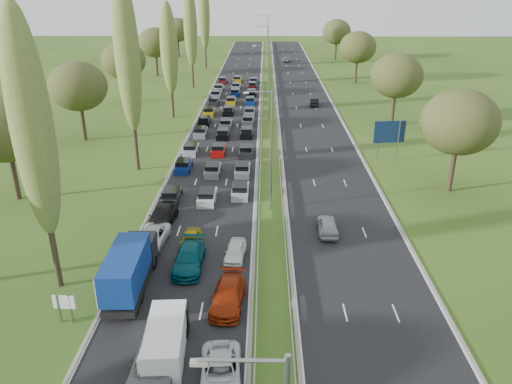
{
  "coord_description": "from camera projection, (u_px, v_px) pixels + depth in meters",
  "views": [
    {
      "loc": [
        3.83,
        -2.58,
        21.26
      ],
      "look_at": [
        3.0,
        43.73,
        1.5
      ],
      "focal_mm": 35.0,
      "sensor_mm": 36.0,
      "label": 1
    }
  ],
  "objects": [
    {
      "name": "blue_lorry",
      "position": [
        130.0,
        268.0,
        36.41
      ],
      "size": [
        2.36,
        8.51,
        3.59
      ],
      "rotation": [
        0.0,
        0.0,
        0.02
      ],
      "color": "black",
      "rests_on": "near_carriageway"
    },
    {
      "name": "near_car_12",
      "position": [
        235.0,
        251.0,
        41.0
      ],
      "size": [
        1.9,
        4.03,
        1.33
      ],
      "primitive_type": "imported",
      "rotation": [
        0.0,
        0.0,
        -0.09
      ],
      "color": "white",
      "rests_on": "near_carriageway"
    },
    {
      "name": "far_carriageway",
      "position": [
        308.0,
        113.0,
        86.46
      ],
      "size": [
        10.5,
        215.0,
        0.04
      ],
      "primitive_type": "cube",
      "color": "black",
      "rests_on": "ground"
    },
    {
      "name": "far_car_0",
      "position": [
        328.0,
        225.0,
        45.18
      ],
      "size": [
        1.84,
        4.36,
        1.47
      ],
      "primitive_type": "imported",
      "rotation": [
        0.0,
        0.0,
        3.12
      ],
      "color": "#A5A8AF",
      "rests_on": "far_carriageway"
    },
    {
      "name": "near_car_7",
      "position": [
        189.0,
        258.0,
        39.68
      ],
      "size": [
        2.29,
        5.55,
        1.61
      ],
      "primitive_type": "imported",
      "rotation": [
        0.0,
        0.0,
        -0.01
      ],
      "color": "#054553",
      "rests_on": "near_carriageway"
    },
    {
      "name": "far_car_1",
      "position": [
        314.0,
        102.0,
        90.97
      ],
      "size": [
        1.84,
        4.34,
        1.39
      ],
      "primitive_type": "imported",
      "rotation": [
        0.0,
        0.0,
        3.05
      ],
      "color": "black",
      "rests_on": "far_carriageway"
    },
    {
      "name": "near_car_10",
      "position": [
        221.0,
        372.0,
        28.29
      ],
      "size": [
        2.66,
        5.21,
        1.41
      ],
      "primitive_type": "imported",
      "rotation": [
        0.0,
        0.0,
        0.07
      ],
      "color": "silver",
      "rests_on": "near_carriageway"
    },
    {
      "name": "near_car_11",
      "position": [
        228.0,
        296.0,
        35.07
      ],
      "size": [
        2.55,
        5.42,
        1.53
      ],
      "primitive_type": "imported",
      "rotation": [
        0.0,
        0.0,
        -0.08
      ],
      "color": "#942509",
      "rests_on": "near_carriageway"
    },
    {
      "name": "ground",
      "position": [
        269.0,
        116.0,
        84.27
      ],
      "size": [
        260.0,
        260.0,
        0.0
      ],
      "primitive_type": "plane",
      "color": "#2C4D18",
      "rests_on": "ground"
    },
    {
      "name": "near_car_3",
      "position": [
        162.0,
        216.0,
        46.8
      ],
      "size": [
        2.64,
        5.6,
        1.58
      ],
      "primitive_type": "imported",
      "rotation": [
        0.0,
        0.0,
        -0.08
      ],
      "color": "black",
      "rests_on": "near_carriageway"
    },
    {
      "name": "woodland_right",
      "position": [
        411.0,
        87.0,
        68.67
      ],
      "size": [
        8.0,
        153.0,
        11.1
      ],
      "color": "#2D2116",
      "rests_on": "ground"
    },
    {
      "name": "lamp_columns",
      "position": [
        269.0,
        83.0,
        80.08
      ],
      "size": [
        0.18,
        140.18,
        12.0
      ],
      "color": "gray",
      "rests_on": "ground"
    },
    {
      "name": "central_reservation",
      "position": [
        269.0,
        109.0,
        86.35
      ],
      "size": [
        2.36,
        215.0,
        0.32
      ],
      "color": "gray",
      "rests_on": "ground"
    },
    {
      "name": "near_car_8",
      "position": [
        190.0,
        241.0,
        42.49
      ],
      "size": [
        1.71,
        4.14,
        1.4
      ],
      "primitive_type": "imported",
      "rotation": [
        0.0,
        0.0,
        -0.01
      ],
      "color": "#AC9D0B",
      "rests_on": "near_carriageway"
    },
    {
      "name": "woodland_left",
      "position": [
        69.0,
        91.0,
        65.72
      ],
      "size": [
        8.0,
        166.0,
        11.1
      ],
      "color": "#2D2116",
      "rests_on": "ground"
    },
    {
      "name": "near_car_2",
      "position": [
        152.0,
        237.0,
        43.12
      ],
      "size": [
        2.74,
        5.25,
        1.41
      ],
      "primitive_type": "imported",
      "rotation": [
        0.0,
        0.0,
        -0.08
      ],
      "color": "silver",
      "rests_on": "near_carriageway"
    },
    {
      "name": "direction_sign",
      "position": [
        389.0,
        134.0,
        62.14
      ],
      "size": [
        3.98,
        0.62,
        5.2
      ],
      "color": "gray",
      "rests_on": "ground"
    },
    {
      "name": "near_carriageway",
      "position": [
        230.0,
        112.0,
        86.68
      ],
      "size": [
        10.5,
        215.0,
        0.04
      ],
      "primitive_type": "cube",
      "color": "black",
      "rests_on": "ground"
    },
    {
      "name": "white_van_front",
      "position": [
        163.0,
        344.0,
        30.09
      ],
      "size": [
        1.91,
        4.86,
        1.95
      ],
      "rotation": [
        0.0,
        0.0,
        0.01
      ],
      "color": "silver",
      "rests_on": "near_carriageway"
    },
    {
      "name": "near_car_6",
      "position": [
        153.0,
        367.0,
        28.57
      ],
      "size": [
        2.68,
        5.59,
        1.54
      ],
      "primitive_type": "imported",
      "rotation": [
        0.0,
        0.0,
        0.02
      ],
      "color": "gray",
      "rests_on": "near_carriageway"
    },
    {
      "name": "far_car_2",
      "position": [
        286.0,
        59.0,
        139.68
      ],
      "size": [
        2.38,
        4.79,
        1.31
      ],
      "primitive_type": "imported",
      "rotation": [
        0.0,
        0.0,
        3.1
      ],
      "color": "gray",
      "rests_on": "far_carriageway"
    },
    {
      "name": "white_van_rear",
      "position": [
        166.0,
        339.0,
        30.29
      ],
      "size": [
        2.19,
        5.57,
        2.24
      ],
      "rotation": [
        0.0,
        0.0,
        0.07
      ],
      "color": "white",
      "rests_on": "near_carriageway"
    },
    {
      "name": "poplar_row",
      "position": [
        154.0,
        49.0,
        68.79
      ],
      "size": [
        2.8,
        127.8,
        22.44
      ],
      "color": "#2D2116",
      "rests_on": "ground"
    },
    {
      "name": "traffic_queue_fill",
      "position": [
        228.0,
        117.0,
        82.05
      ],
      "size": [
        9.1,
        69.76,
        0.8
      ],
      "color": "black",
      "rests_on": "ground"
    },
    {
      "name": "info_sign",
      "position": [
        64.0,
        305.0,
        33.08
      ],
      "size": [
        1.5,
        0.18,
        2.1
      ],
      "color": "gray",
      "rests_on": "ground"
    }
  ]
}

